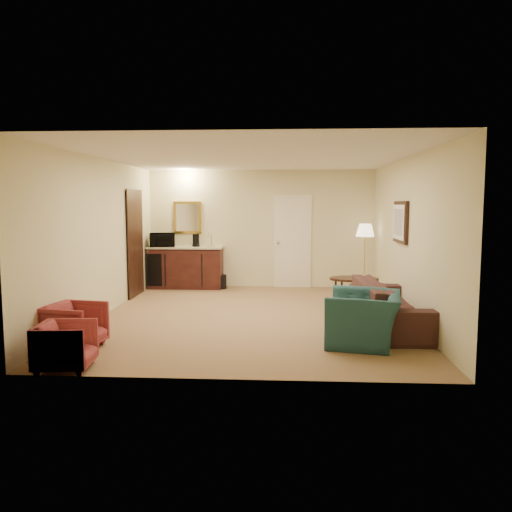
# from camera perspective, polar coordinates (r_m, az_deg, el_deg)

# --- Properties ---
(ground) EXTENTS (6.00, 6.00, 0.00)m
(ground) POSITION_cam_1_polar(r_m,az_deg,el_deg) (8.33, -0.41, -6.89)
(ground) COLOR olive
(ground) RESTS_ON ground
(room_walls) EXTENTS (5.02, 6.01, 2.61)m
(room_walls) POSITION_cam_1_polar(r_m,az_deg,el_deg) (8.90, -0.72, 5.09)
(room_walls) COLOR beige
(room_walls) RESTS_ON ground
(wetbar_cabinet) EXTENTS (1.64, 0.58, 0.92)m
(wetbar_cabinet) POSITION_cam_1_polar(r_m,az_deg,el_deg) (11.13, -8.00, -1.27)
(wetbar_cabinet) COLOR #3E1B13
(wetbar_cabinet) RESTS_ON ground
(sofa) EXTENTS (0.77, 2.37, 0.92)m
(sofa) POSITION_cam_1_polar(r_m,az_deg,el_deg) (7.80, 15.31, -4.55)
(sofa) COLOR black
(sofa) RESTS_ON ground
(teal_armchair) EXTENTS (0.89, 1.18, 0.93)m
(teal_armchair) POSITION_cam_1_polar(r_m,az_deg,el_deg) (6.79, 12.25, -5.98)
(teal_armchair) COLOR #1A3F43
(teal_armchair) RESTS_ON ground
(rose_chair_near) EXTENTS (0.70, 0.73, 0.66)m
(rose_chair_near) POSITION_cam_1_polar(r_m,az_deg,el_deg) (6.84, -20.01, -7.29)
(rose_chair_near) COLOR maroon
(rose_chair_near) RESTS_ON ground
(rose_chair_far) EXTENTS (0.60, 0.63, 0.60)m
(rose_chair_far) POSITION_cam_1_polar(r_m,az_deg,el_deg) (6.04, -20.93, -9.35)
(rose_chair_far) COLOR maroon
(rose_chair_far) RESTS_ON ground
(coffee_table) EXTENTS (1.06, 0.91, 0.51)m
(coffee_table) POSITION_cam_1_polar(r_m,az_deg,el_deg) (9.33, 11.13, -4.00)
(coffee_table) COLOR black
(coffee_table) RESTS_ON ground
(floor_lamp) EXTENTS (0.50, 0.50, 1.45)m
(floor_lamp) POSITION_cam_1_polar(r_m,az_deg,el_deg) (10.69, 12.30, -0.22)
(floor_lamp) COLOR gold
(floor_lamp) RESTS_ON ground
(waste_bin) EXTENTS (0.25, 0.25, 0.30)m
(waste_bin) POSITION_cam_1_polar(r_m,az_deg,el_deg) (10.98, -4.03, -2.96)
(waste_bin) COLOR black
(waste_bin) RESTS_ON ground
(microwave) EXTENTS (0.59, 0.40, 0.36)m
(microwave) POSITION_cam_1_polar(r_m,az_deg,el_deg) (11.11, -10.65, 2.00)
(microwave) COLOR black
(microwave) RESTS_ON wetbar_cabinet
(coffee_maker) EXTENTS (0.18, 0.18, 0.28)m
(coffee_maker) POSITION_cam_1_polar(r_m,az_deg,el_deg) (11.03, -6.88, 1.80)
(coffee_maker) COLOR black
(coffee_maker) RESTS_ON wetbar_cabinet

